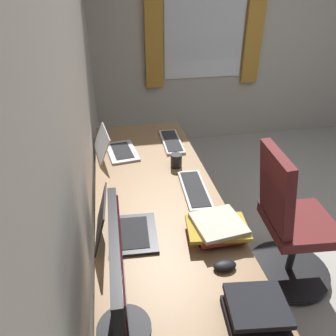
{
  "coord_description": "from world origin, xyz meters",
  "views": [
    {
      "loc": [
        -1.66,
        1.82,
        1.83
      ],
      "look_at": [
        -0.18,
        1.53,
        0.95
      ],
      "focal_mm": 34.62,
      "sensor_mm": 36.0,
      "label": 1
    }
  ],
  "objects_px": {
    "keyboard_spare": "(172,142)",
    "office_chair": "(289,225)",
    "laptop_left": "(114,148)",
    "book_stack_near": "(256,312)",
    "monitor_primary": "(120,280)",
    "book_stack_far": "(218,228)",
    "mouse_main": "(225,265)",
    "drawer_pedestal": "(152,234)",
    "laptop_leftmost": "(121,228)",
    "coffee_mug": "(176,160)",
    "keyboard_main": "(195,189)"
  },
  "relations": [
    {
      "from": "laptop_left",
      "to": "mouse_main",
      "type": "bearing_deg",
      "value": -160.2
    },
    {
      "from": "book_stack_far",
      "to": "coffee_mug",
      "type": "height_order",
      "value": "coffee_mug"
    },
    {
      "from": "laptop_leftmost",
      "to": "book_stack_near",
      "type": "distance_m",
      "value": 0.72
    },
    {
      "from": "drawer_pedestal",
      "to": "office_chair",
      "type": "relative_size",
      "value": 0.72
    },
    {
      "from": "laptop_left",
      "to": "book_stack_near",
      "type": "xyz_separation_m",
      "value": [
        -1.44,
        -0.46,
        -0.01
      ]
    },
    {
      "from": "laptop_leftmost",
      "to": "book_stack_far",
      "type": "xyz_separation_m",
      "value": [
        -0.08,
        -0.47,
        -0.01
      ]
    },
    {
      "from": "drawer_pedestal",
      "to": "laptop_left",
      "type": "distance_m",
      "value": 0.68
    },
    {
      "from": "keyboard_main",
      "to": "laptop_left",
      "type": "bearing_deg",
      "value": 38.1
    },
    {
      "from": "monitor_primary",
      "to": "coffee_mug",
      "type": "height_order",
      "value": "monitor_primary"
    },
    {
      "from": "keyboard_spare",
      "to": "mouse_main",
      "type": "height_order",
      "value": "mouse_main"
    },
    {
      "from": "monitor_primary",
      "to": "book_stack_far",
      "type": "bearing_deg",
      "value": -49.19
    },
    {
      "from": "drawer_pedestal",
      "to": "mouse_main",
      "type": "xyz_separation_m",
      "value": [
        -0.7,
        -0.23,
        0.4
      ]
    },
    {
      "from": "coffee_mug",
      "to": "office_chair",
      "type": "xyz_separation_m",
      "value": [
        -0.42,
        -0.66,
        -0.32
      ]
    },
    {
      "from": "laptop_leftmost",
      "to": "keyboard_main",
      "type": "relative_size",
      "value": 0.74
    },
    {
      "from": "keyboard_spare",
      "to": "office_chair",
      "type": "relative_size",
      "value": 0.44
    },
    {
      "from": "office_chair",
      "to": "laptop_left",
      "type": "bearing_deg",
      "value": 57.31
    },
    {
      "from": "drawer_pedestal",
      "to": "keyboard_spare",
      "type": "relative_size",
      "value": 1.64
    },
    {
      "from": "keyboard_spare",
      "to": "book_stack_far",
      "type": "relative_size",
      "value": 1.34
    },
    {
      "from": "laptop_leftmost",
      "to": "keyboard_main",
      "type": "bearing_deg",
      "value": -55.48
    },
    {
      "from": "monitor_primary",
      "to": "keyboard_main",
      "type": "height_order",
      "value": "monitor_primary"
    },
    {
      "from": "monitor_primary",
      "to": "mouse_main",
      "type": "bearing_deg",
      "value": -65.23
    },
    {
      "from": "drawer_pedestal",
      "to": "book_stack_near",
      "type": "bearing_deg",
      "value": -164.94
    },
    {
      "from": "book_stack_near",
      "to": "coffee_mug",
      "type": "xyz_separation_m",
      "value": [
        1.18,
        0.05,
        0.01
      ]
    },
    {
      "from": "mouse_main",
      "to": "book_stack_near",
      "type": "xyz_separation_m",
      "value": [
        -0.26,
        -0.03,
        0.02
      ]
    },
    {
      "from": "drawer_pedestal",
      "to": "monitor_primary",
      "type": "bearing_deg",
      "value": 166.12
    },
    {
      "from": "drawer_pedestal",
      "to": "monitor_primary",
      "type": "relative_size",
      "value": 1.38
    },
    {
      "from": "laptop_left",
      "to": "monitor_primary",
      "type": "bearing_deg",
      "value": 178.93
    },
    {
      "from": "book_stack_far",
      "to": "laptop_left",
      "type": "bearing_deg",
      "value": 25.58
    },
    {
      "from": "book_stack_near",
      "to": "office_chair",
      "type": "height_order",
      "value": "office_chair"
    },
    {
      "from": "drawer_pedestal",
      "to": "monitor_primary",
      "type": "distance_m",
      "value": 1.14
    },
    {
      "from": "mouse_main",
      "to": "office_chair",
      "type": "height_order",
      "value": "office_chair"
    },
    {
      "from": "drawer_pedestal",
      "to": "laptop_leftmost",
      "type": "distance_m",
      "value": 0.63
    },
    {
      "from": "mouse_main",
      "to": "book_stack_near",
      "type": "height_order",
      "value": "book_stack_near"
    },
    {
      "from": "laptop_leftmost",
      "to": "laptop_left",
      "type": "distance_m",
      "value": 0.89
    },
    {
      "from": "drawer_pedestal",
      "to": "book_stack_near",
      "type": "distance_m",
      "value": 1.08
    },
    {
      "from": "keyboard_main",
      "to": "book_stack_near",
      "type": "xyz_separation_m",
      "value": [
        -0.87,
        -0.0,
        0.03
      ]
    },
    {
      "from": "monitor_primary",
      "to": "laptop_leftmost",
      "type": "height_order",
      "value": "monitor_primary"
    },
    {
      "from": "book_stack_far",
      "to": "mouse_main",
      "type": "bearing_deg",
      "value": 169.98
    },
    {
      "from": "monitor_primary",
      "to": "office_chair",
      "type": "bearing_deg",
      "value": -56.95
    },
    {
      "from": "drawer_pedestal",
      "to": "book_stack_near",
      "type": "xyz_separation_m",
      "value": [
        -0.96,
        -0.26,
        0.42
      ]
    },
    {
      "from": "laptop_leftmost",
      "to": "office_chair",
      "type": "bearing_deg",
      "value": -79.03
    },
    {
      "from": "drawer_pedestal",
      "to": "mouse_main",
      "type": "distance_m",
      "value": 0.84
    },
    {
      "from": "mouse_main",
      "to": "office_chair",
      "type": "distance_m",
      "value": 0.86
    },
    {
      "from": "keyboard_main",
      "to": "coffee_mug",
      "type": "distance_m",
      "value": 0.32
    },
    {
      "from": "keyboard_spare",
      "to": "coffee_mug",
      "type": "relative_size",
      "value": 3.65
    },
    {
      "from": "drawer_pedestal",
      "to": "book_stack_far",
      "type": "xyz_separation_m",
      "value": [
        -0.49,
        -0.27,
        0.43
      ]
    },
    {
      "from": "mouse_main",
      "to": "coffee_mug",
      "type": "bearing_deg",
      "value": 1.46
    },
    {
      "from": "book_stack_near",
      "to": "office_chair",
      "type": "distance_m",
      "value": 1.02
    },
    {
      "from": "office_chair",
      "to": "keyboard_spare",
      "type": "bearing_deg",
      "value": 38.29
    },
    {
      "from": "monitor_primary",
      "to": "keyboard_main",
      "type": "bearing_deg",
      "value": -30.29
    }
  ]
}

